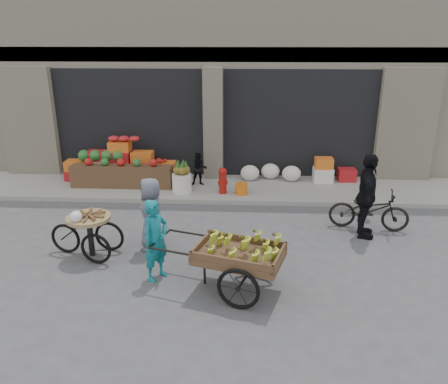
# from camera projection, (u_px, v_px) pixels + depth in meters

# --- Properties ---
(ground) EXTENTS (80.00, 80.00, 0.00)m
(ground) POSITION_uv_depth(u_px,v_px,m) (195.00, 261.00, 8.40)
(ground) COLOR #424244
(ground) RESTS_ON ground
(sidewalk) EXTENTS (18.00, 2.20, 0.12)m
(sidewalk) POSITION_uv_depth(u_px,v_px,m) (211.00, 188.00, 12.23)
(sidewalk) COLOR gray
(sidewalk) RESTS_ON ground
(building) EXTENTS (14.00, 6.45, 7.00)m
(building) POSITION_uv_depth(u_px,v_px,m) (220.00, 58.00, 14.81)
(building) COLOR beige
(building) RESTS_ON ground
(fruit_display) EXTENTS (3.10, 1.12, 1.24)m
(fruit_display) POSITION_uv_depth(u_px,v_px,m) (125.00, 163.00, 12.41)
(fruit_display) COLOR #AE181E
(fruit_display) RESTS_ON sidewalk
(pineapple_bin) EXTENTS (0.52, 0.52, 0.50)m
(pineapple_bin) POSITION_uv_depth(u_px,v_px,m) (182.00, 183.00, 11.69)
(pineapple_bin) COLOR silver
(pineapple_bin) RESTS_ON sidewalk
(fire_hydrant) EXTENTS (0.22, 0.22, 0.71)m
(fire_hydrant) POSITION_uv_depth(u_px,v_px,m) (223.00, 179.00, 11.55)
(fire_hydrant) COLOR #A5140F
(fire_hydrant) RESTS_ON sidewalk
(orange_bucket) EXTENTS (0.32, 0.32, 0.30)m
(orange_bucket) POSITION_uv_depth(u_px,v_px,m) (241.00, 189.00, 11.55)
(orange_bucket) COLOR orange
(orange_bucket) RESTS_ON sidewalk
(right_bay_goods) EXTENTS (3.35, 0.60, 0.70)m
(right_bay_goods) POSITION_uv_depth(u_px,v_px,m) (303.00, 172.00, 12.55)
(right_bay_goods) COLOR silver
(right_bay_goods) RESTS_ON sidewalk
(seated_person) EXTENTS (0.51, 0.43, 0.93)m
(seated_person) POSITION_uv_depth(u_px,v_px,m) (199.00, 169.00, 12.16)
(seated_person) COLOR black
(seated_person) RESTS_ON sidewalk
(banana_cart) EXTENTS (2.58, 1.61, 1.01)m
(banana_cart) POSITION_uv_depth(u_px,v_px,m) (236.00, 251.00, 7.20)
(banana_cart) COLOR brown
(banana_cart) RESTS_ON ground
(vendor_woman) EXTENTS (0.59, 0.65, 1.48)m
(vendor_woman) POSITION_uv_depth(u_px,v_px,m) (156.00, 240.00, 7.58)
(vendor_woman) COLOR #106F7B
(vendor_woman) RESTS_ON ground
(tricycle_cart) EXTENTS (1.46, 0.97, 0.95)m
(tricycle_cart) POSITION_uv_depth(u_px,v_px,m) (89.00, 229.00, 8.43)
(tricycle_cart) COLOR #9E7F51
(tricycle_cart) RESTS_ON ground
(vendor_grey) EXTENTS (0.54, 0.77, 1.50)m
(vendor_grey) POSITION_uv_depth(u_px,v_px,m) (151.00, 214.00, 8.66)
(vendor_grey) COLOR slate
(vendor_grey) RESTS_ON ground
(bicycle) EXTENTS (1.80, 0.91, 0.90)m
(bicycle) POSITION_uv_depth(u_px,v_px,m) (369.00, 210.00, 9.67)
(bicycle) COLOR black
(bicycle) RESTS_ON ground
(cyclist) EXTENTS (0.64, 1.14, 1.84)m
(cyclist) POSITION_uv_depth(u_px,v_px,m) (367.00, 196.00, 9.14)
(cyclist) COLOR black
(cyclist) RESTS_ON ground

